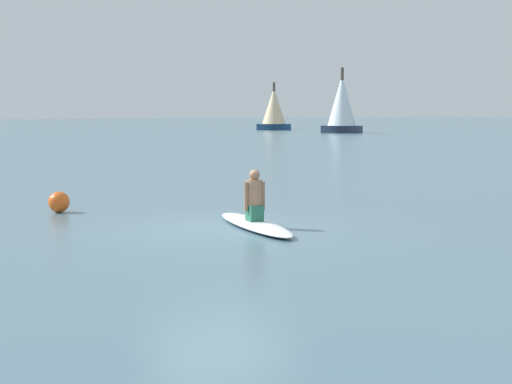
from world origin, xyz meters
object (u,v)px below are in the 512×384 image
Objects in this scene: surfboard at (255,224)px; sailboat_near_left at (342,102)px; person_paddler at (255,198)px; buoy_marker at (59,202)px; sailboat_far_right at (274,108)px.

sailboat_near_left is (39.47, 48.45, 2.96)m from surfboard.
person_paddler is 4.76m from buoy_marker.
person_paddler is at bearing -58.17° from buoy_marker.
buoy_marker is (-42.38, -57.64, -2.34)m from sailboat_far_right.
sailboat_far_right is at bearing -22.72° from surfboard.
person_paddler is at bearing -84.80° from sailboat_far_right.
sailboat_near_left reaches higher than buoy_marker.
buoy_marker reaches higher than surfboard.
sailboat_far_right is (39.87, 61.68, 2.00)m from person_paddler.
surfboard is 4.75m from buoy_marker.
sailboat_near_left is (39.47, 48.45, 2.46)m from person_paddler.
sailboat_far_right is (0.41, 13.23, -0.46)m from sailboat_near_left.
surfboard is 3.41× the size of person_paddler.
person_paddler reaches higher than surfboard.
sailboat_near_left is 14.16× the size of buoy_marker.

